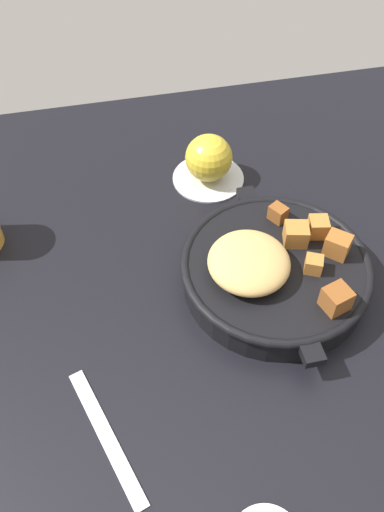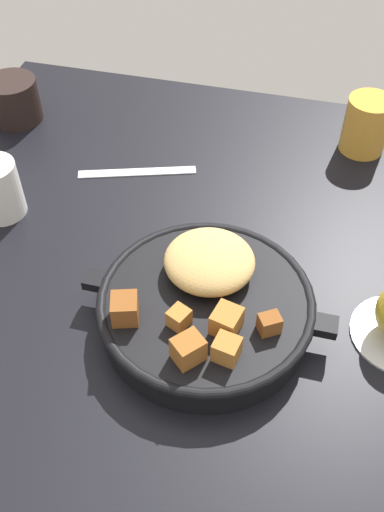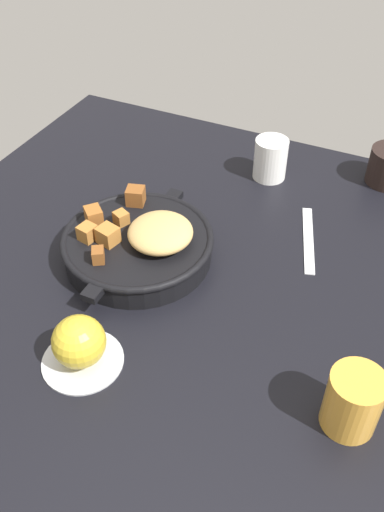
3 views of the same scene
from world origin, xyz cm
name	(u,v)px [view 1 (image 1 of 3)]	position (x,y,z in cm)	size (l,w,h in cm)	color
ground_plane	(234,296)	(0.00, 0.00, -1.20)	(90.67, 87.79, 2.40)	black
cast_iron_skillet	(273,269)	(0.02, -4.83, 2.96)	(28.37, 24.05, 7.81)	black
saucer_plate	(208,177)	(21.45, -1.63, 0.30)	(10.93, 10.93, 0.60)	#B7BABF
red_apple	(209,158)	(21.45, -1.63, 4.13)	(7.07, 7.07, 7.07)	gold
butter_knife	(106,436)	(-15.69, 18.40, 0.18)	(17.04, 1.60, 0.36)	silver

